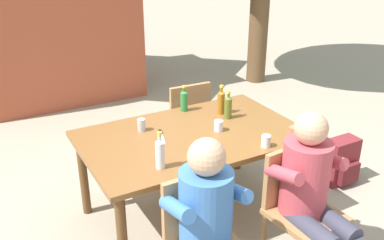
# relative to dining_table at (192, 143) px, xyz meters

# --- Properties ---
(ground_plane) EXTENTS (24.00, 24.00, 0.00)m
(ground_plane) POSITION_rel_dining_table_xyz_m (0.00, 0.00, -0.67)
(ground_plane) COLOR gray
(dining_table) EXTENTS (1.70, 1.06, 0.75)m
(dining_table) POSITION_rel_dining_table_xyz_m (0.00, 0.00, 0.00)
(dining_table) COLOR brown
(dining_table) RESTS_ON ground_plane
(chair_near_right) EXTENTS (0.48, 0.48, 0.87)m
(chair_near_right) POSITION_rel_dining_table_xyz_m (0.38, -0.83, -0.18)
(chair_near_right) COLOR #A37547
(chair_near_right) RESTS_ON ground_plane
(chair_near_left) EXTENTS (0.44, 0.44, 0.87)m
(chair_near_left) POSITION_rel_dining_table_xyz_m (-0.38, -0.83, -0.18)
(chair_near_left) COLOR #A37547
(chair_near_left) RESTS_ON ground_plane
(chair_far_right) EXTENTS (0.46, 0.46, 0.87)m
(chair_far_right) POSITION_rel_dining_table_xyz_m (0.38, 0.83, -0.18)
(chair_far_right) COLOR #A37547
(chair_far_right) RESTS_ON ground_plane
(person_in_white_shirt) EXTENTS (0.47, 0.62, 1.18)m
(person_in_white_shirt) POSITION_rel_dining_table_xyz_m (0.38, -0.94, -0.02)
(person_in_white_shirt) COLOR #B7424C
(person_in_white_shirt) RESTS_ON ground_plane
(person_in_plaid_shirt) EXTENTS (0.47, 0.62, 1.18)m
(person_in_plaid_shirt) POSITION_rel_dining_table_xyz_m (-0.38, -0.94, -0.02)
(person_in_plaid_shirt) COLOR #3D70B2
(person_in_plaid_shirt) RESTS_ON ground_plane
(bottle_olive) EXTENTS (0.06, 0.06, 0.24)m
(bottle_olive) POSITION_rel_dining_table_xyz_m (0.41, 0.13, 0.19)
(bottle_olive) COLOR #566623
(bottle_olive) RESTS_ON dining_table
(bottle_amber) EXTENTS (0.06, 0.06, 0.26)m
(bottle_amber) POSITION_rel_dining_table_xyz_m (0.41, 0.24, 0.19)
(bottle_amber) COLOR #996019
(bottle_amber) RESTS_ON dining_table
(bottle_clear) EXTENTS (0.06, 0.06, 0.27)m
(bottle_clear) POSITION_rel_dining_table_xyz_m (-0.43, -0.35, 0.20)
(bottle_clear) COLOR white
(bottle_clear) RESTS_ON dining_table
(bottle_green) EXTENTS (0.06, 0.06, 0.23)m
(bottle_green) POSITION_rel_dining_table_xyz_m (0.17, 0.45, 0.18)
(bottle_green) COLOR #287A38
(bottle_green) RESTS_ON dining_table
(cup_glass) EXTENTS (0.07, 0.07, 0.09)m
(cup_glass) POSITION_rel_dining_table_xyz_m (0.21, -0.05, 0.12)
(cup_glass) COLOR silver
(cup_glass) RESTS_ON dining_table
(cup_white) EXTENTS (0.07, 0.07, 0.09)m
(cup_white) POSITION_rel_dining_table_xyz_m (0.37, -0.45, 0.13)
(cup_white) COLOR white
(cup_white) RESTS_ON dining_table
(cup_terracotta) EXTENTS (0.07, 0.07, 0.10)m
(cup_terracotta) POSITION_rel_dining_table_xyz_m (0.63, -0.45, 0.13)
(cup_terracotta) COLOR #BC6B47
(cup_terracotta) RESTS_ON dining_table
(cup_steel) EXTENTS (0.06, 0.06, 0.10)m
(cup_steel) POSITION_rel_dining_table_xyz_m (-0.32, 0.25, 0.13)
(cup_steel) COLOR #B2B7BC
(cup_steel) RESTS_ON dining_table
(table_knife) EXTENTS (0.09, 0.24, 0.01)m
(table_knife) POSITION_rel_dining_table_xyz_m (-0.22, 0.08, 0.09)
(table_knife) COLOR silver
(table_knife) RESTS_ON dining_table
(backpack_by_near_side) EXTENTS (0.31, 0.23, 0.45)m
(backpack_by_near_side) POSITION_rel_dining_table_xyz_m (1.47, -0.24, -0.46)
(backpack_by_near_side) COLOR maroon
(backpack_by_near_side) RESTS_ON ground_plane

